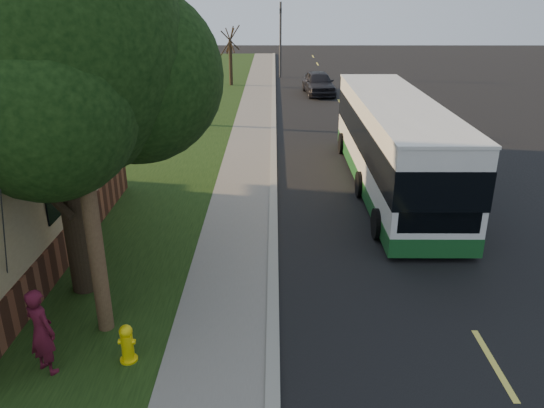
{
  "coord_description": "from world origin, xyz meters",
  "views": [
    {
      "loc": [
        0.01,
        -7.81,
        6.27
      ],
      "look_at": [
        -0.03,
        4.01,
        1.5
      ],
      "focal_mm": 35.0,
      "sensor_mm": 36.0,
      "label": 1
    }
  ],
  "objects_px": {
    "fire_hydrant": "(127,343)",
    "utility_pole": "(74,97)",
    "traffic_signal": "(280,35)",
    "distant_car": "(319,83)",
    "transit_bus": "(393,142)",
    "dumpster": "(59,167)",
    "bare_tree_near": "(201,83)",
    "bare_tree_far": "(231,57)",
    "leafy_tree": "(55,53)",
    "skateboarder": "(41,331)"
  },
  "relations": [
    {
      "from": "fire_hydrant",
      "to": "utility_pole",
      "type": "xyz_separation_m",
      "value": [
        -0.71,
        0.99,
        4.2
      ]
    },
    {
      "from": "utility_pole",
      "to": "traffic_signal",
      "type": "xyz_separation_m",
      "value": [
        3.81,
        33.01,
        -1.47
      ]
    },
    {
      "from": "distant_car",
      "to": "traffic_signal",
      "type": "bearing_deg",
      "value": 103.3
    },
    {
      "from": "fire_hydrant",
      "to": "utility_pole",
      "type": "relative_size",
      "value": 0.08
    },
    {
      "from": "traffic_signal",
      "to": "distant_car",
      "type": "distance_m",
      "value": 7.98
    },
    {
      "from": "transit_bus",
      "to": "dumpster",
      "type": "relative_size",
      "value": 7.72
    },
    {
      "from": "fire_hydrant",
      "to": "bare_tree_near",
      "type": "height_order",
      "value": "bare_tree_near"
    },
    {
      "from": "fire_hydrant",
      "to": "dumpster",
      "type": "bearing_deg",
      "value": 116.77
    },
    {
      "from": "utility_pole",
      "to": "bare_tree_far",
      "type": "xyz_separation_m",
      "value": [
        0.31,
        29.01,
        -2.63
      ]
    },
    {
      "from": "leafy_tree",
      "to": "dumpster",
      "type": "relative_size",
      "value": 5.43
    },
    {
      "from": "leafy_tree",
      "to": "bare_tree_near",
      "type": "xyz_separation_m",
      "value": [
        0.67,
        15.35,
        -3.02
      ]
    },
    {
      "from": "bare_tree_near",
      "to": "traffic_signal",
      "type": "height_order",
      "value": "traffic_signal"
    },
    {
      "from": "dumpster",
      "to": "bare_tree_near",
      "type": "bearing_deg",
      "value": 65.68
    },
    {
      "from": "fire_hydrant",
      "to": "skateboarder",
      "type": "distance_m",
      "value": 1.45
    },
    {
      "from": "transit_bus",
      "to": "fire_hydrant",
      "type": "bearing_deg",
      "value": -125.33
    },
    {
      "from": "utility_pole",
      "to": "distant_car",
      "type": "xyz_separation_m",
      "value": [
        6.2,
        25.79,
        -3.89
      ]
    },
    {
      "from": "bare_tree_near",
      "to": "dumpster",
      "type": "distance_m",
      "value": 9.5
    },
    {
      "from": "fire_hydrant",
      "to": "leafy_tree",
      "type": "distance_m",
      "value": 5.65
    },
    {
      "from": "fire_hydrant",
      "to": "skateboarder",
      "type": "height_order",
      "value": "skateboarder"
    },
    {
      "from": "utility_pole",
      "to": "dumpster",
      "type": "bearing_deg",
      "value": 115.65
    },
    {
      "from": "bare_tree_near",
      "to": "skateboarder",
      "type": "xyz_separation_m",
      "value": [
        -0.45,
        -18.27,
        -1.27
      ]
    },
    {
      "from": "bare_tree_near",
      "to": "dumpster",
      "type": "height_order",
      "value": "bare_tree_near"
    },
    {
      "from": "utility_pole",
      "to": "bare_tree_near",
      "type": "bearing_deg",
      "value": 90.66
    },
    {
      "from": "fire_hydrant",
      "to": "distant_car",
      "type": "distance_m",
      "value": 27.35
    },
    {
      "from": "bare_tree_near",
      "to": "distant_car",
      "type": "bearing_deg",
      "value": 53.94
    },
    {
      "from": "bare_tree_far",
      "to": "traffic_signal",
      "type": "xyz_separation_m",
      "value": [
        3.5,
        4.0,
        1.16
      ]
    },
    {
      "from": "leafy_tree",
      "to": "traffic_signal",
      "type": "distance_m",
      "value": 31.76
    },
    {
      "from": "bare_tree_far",
      "to": "distant_car",
      "type": "relative_size",
      "value": 0.93
    },
    {
      "from": "transit_bus",
      "to": "skateboarder",
      "type": "bearing_deg",
      "value": -129.69
    },
    {
      "from": "fire_hydrant",
      "to": "distant_car",
      "type": "height_order",
      "value": "distant_car"
    },
    {
      "from": "dumpster",
      "to": "distant_car",
      "type": "distance_m",
      "value": 20.15
    },
    {
      "from": "utility_pole",
      "to": "leafy_tree",
      "type": "distance_m",
      "value": 1.94
    },
    {
      "from": "bare_tree_far",
      "to": "distant_car",
      "type": "distance_m",
      "value": 6.83
    },
    {
      "from": "leafy_tree",
      "to": "traffic_signal",
      "type": "bearing_deg",
      "value": 81.53
    },
    {
      "from": "traffic_signal",
      "to": "skateboarder",
      "type": "distance_m",
      "value": 34.63
    },
    {
      "from": "fire_hydrant",
      "to": "skateboarder",
      "type": "bearing_deg",
      "value": -168.66
    },
    {
      "from": "leafy_tree",
      "to": "transit_bus",
      "type": "height_order",
      "value": "leafy_tree"
    },
    {
      "from": "bare_tree_near",
      "to": "skateboarder",
      "type": "height_order",
      "value": "bare_tree_near"
    },
    {
      "from": "fire_hydrant",
      "to": "bare_tree_far",
      "type": "bearing_deg",
      "value": 90.76
    },
    {
      "from": "skateboarder",
      "to": "dumpster",
      "type": "distance_m",
      "value": 10.3
    },
    {
      "from": "bare_tree_near",
      "to": "distant_car",
      "type": "distance_m",
      "value": 10.96
    },
    {
      "from": "utility_pole",
      "to": "dumpster",
      "type": "relative_size",
      "value": 6.32
    },
    {
      "from": "bare_tree_far",
      "to": "dumpster",
      "type": "xyz_separation_m",
      "value": [
        -4.37,
        -20.55,
        -1.34
      ]
    },
    {
      "from": "traffic_signal",
      "to": "distant_car",
      "type": "height_order",
      "value": "traffic_signal"
    },
    {
      "from": "bare_tree_far",
      "to": "skateboarder",
      "type": "relative_size",
      "value": 2.48
    },
    {
      "from": "traffic_signal",
      "to": "distant_car",
      "type": "xyz_separation_m",
      "value": [
        2.4,
        -7.21,
        -2.43
      ]
    },
    {
      "from": "bare_tree_near",
      "to": "transit_bus",
      "type": "xyz_separation_m",
      "value": [
        7.48,
        -8.71,
        -0.55
      ]
    },
    {
      "from": "bare_tree_far",
      "to": "dumpster",
      "type": "bearing_deg",
      "value": -101.99
    },
    {
      "from": "traffic_signal",
      "to": "dumpster",
      "type": "height_order",
      "value": "traffic_signal"
    },
    {
      "from": "dumpster",
      "to": "distant_car",
      "type": "height_order",
      "value": "distant_car"
    }
  ]
}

